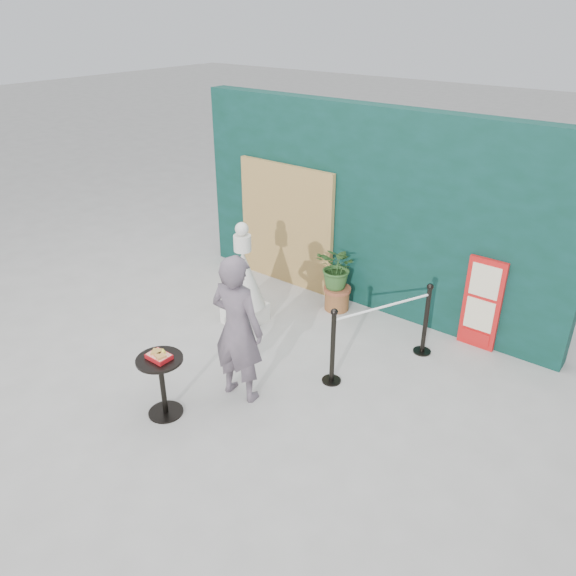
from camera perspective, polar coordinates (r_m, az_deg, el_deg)
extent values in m
plane|color=#ADAAA5|center=(6.88, -6.28, -11.07)|extent=(60.00, 60.00, 0.00)
cube|color=#0A2D23|center=(8.41, 8.28, 7.82)|extent=(6.00, 0.30, 3.00)
cube|color=tan|center=(9.14, -0.21, 6.37)|extent=(1.80, 0.08, 2.00)
imported|color=#655762|center=(6.42, -5.16, -4.15)|extent=(0.71, 0.51, 1.83)
cube|color=red|center=(7.89, 19.10, -1.54)|extent=(0.50, 0.06, 1.30)
cube|color=beige|center=(7.71, 19.40, 0.65)|extent=(0.38, 0.02, 0.45)
cube|color=beige|center=(7.93, 18.85, -2.59)|extent=(0.38, 0.02, 0.45)
cube|color=red|center=(8.10, 18.49, -4.75)|extent=(0.38, 0.02, 0.18)
cube|color=white|center=(8.30, -4.38, -2.53)|extent=(0.52, 0.52, 0.28)
cone|color=silver|center=(8.04, -4.52, 1.01)|extent=(0.61, 0.61, 0.85)
cylinder|color=silver|center=(7.82, -4.66, 4.57)|extent=(0.25, 0.25, 0.23)
sphere|color=silver|center=(7.74, -4.72, 6.00)|extent=(0.19, 0.19, 0.19)
cylinder|color=black|center=(6.77, -12.29, -12.20)|extent=(0.40, 0.40, 0.02)
cylinder|color=black|center=(6.56, -12.59, -9.83)|extent=(0.06, 0.06, 0.72)
cylinder|color=black|center=(6.35, -12.93, -7.11)|extent=(0.52, 0.52, 0.03)
cube|color=#AA1217|center=(6.33, -12.97, -6.81)|extent=(0.26, 0.19, 0.05)
cube|color=#FB4421|center=(6.31, -12.99, -6.60)|extent=(0.24, 0.17, 0.00)
cube|color=#C09146|center=(6.34, -13.17, -6.32)|extent=(0.15, 0.14, 0.02)
cube|color=#DD9450|center=(6.26, -12.85, -6.73)|extent=(0.13, 0.13, 0.02)
cone|color=yellow|center=(6.31, -12.56, -6.23)|extent=(0.06, 0.06, 0.06)
cylinder|color=brown|center=(8.64, 4.98, -1.20)|extent=(0.37, 0.37, 0.31)
cylinder|color=brown|center=(8.55, 5.03, -0.13)|extent=(0.41, 0.41, 0.05)
imported|color=#2C5424|center=(8.39, 5.13, 2.11)|extent=(0.62, 0.53, 0.68)
cylinder|color=black|center=(7.13, 4.43, -9.33)|extent=(0.24, 0.24, 0.02)
cylinder|color=black|center=(6.86, 4.56, -6.17)|extent=(0.06, 0.06, 0.96)
sphere|color=black|center=(6.59, 4.72, -2.46)|extent=(0.09, 0.09, 0.09)
cylinder|color=black|center=(7.86, 13.44, -6.27)|extent=(0.24, 0.24, 0.02)
cylinder|color=black|center=(7.61, 13.82, -3.31)|extent=(0.06, 0.06, 0.96)
sphere|color=black|center=(7.38, 14.24, 0.12)|extent=(0.09, 0.09, 0.09)
cylinder|color=white|center=(7.01, 9.68, -1.89)|extent=(0.63, 1.31, 0.03)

